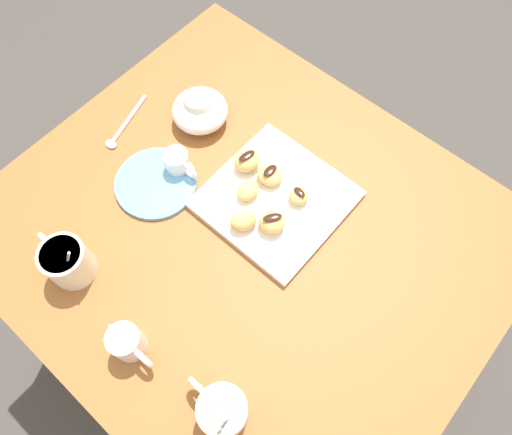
# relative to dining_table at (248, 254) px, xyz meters

# --- Properties ---
(ground_plane) EXTENTS (8.00, 8.00, 0.00)m
(ground_plane) POSITION_rel_dining_table_xyz_m (0.00, 0.00, -0.60)
(ground_plane) COLOR #423D38
(dining_table) EXTENTS (1.00, 0.87, 0.73)m
(dining_table) POSITION_rel_dining_table_xyz_m (0.00, 0.00, 0.00)
(dining_table) COLOR #935628
(dining_table) RESTS_ON ground_plane
(pastry_plate_square) EXTENTS (0.27, 0.27, 0.02)m
(pastry_plate_square) POSITION_rel_dining_table_xyz_m (-0.00, -0.09, 0.14)
(pastry_plate_square) COLOR white
(pastry_plate_square) RESTS_ON dining_table
(coffee_mug_cream_left) EXTENTS (0.12, 0.08, 0.13)m
(coffee_mug_cream_left) POSITION_rel_dining_table_xyz_m (-0.20, 0.28, 0.17)
(coffee_mug_cream_left) COLOR silver
(coffee_mug_cream_left) RESTS_ON dining_table
(coffee_mug_cream_right) EXTENTS (0.13, 0.09, 0.13)m
(coffee_mug_cream_right) POSITION_rel_dining_table_xyz_m (0.20, 0.28, 0.18)
(coffee_mug_cream_right) COLOR silver
(coffee_mug_cream_right) RESTS_ON dining_table
(cream_pitcher_white) EXTENTS (0.10, 0.06, 0.07)m
(cream_pitcher_white) POSITION_rel_dining_table_xyz_m (0.00, 0.31, 0.17)
(cream_pitcher_white) COLOR white
(cream_pitcher_white) RESTS_ON dining_table
(ice_cream_bowl) EXTENTS (0.12, 0.12, 0.09)m
(ice_cream_bowl) POSITION_rel_dining_table_xyz_m (0.26, -0.14, 0.17)
(ice_cream_bowl) COLOR white
(ice_cream_bowl) RESTS_ON dining_table
(chocolate_sauce_pitcher) EXTENTS (0.09, 0.05, 0.06)m
(chocolate_sauce_pitcher) POSITION_rel_dining_table_xyz_m (0.21, -0.01, 0.16)
(chocolate_sauce_pitcher) COLOR white
(chocolate_sauce_pitcher) RESTS_ON dining_table
(saucer_sky_left) EXTENTS (0.17, 0.17, 0.01)m
(saucer_sky_left) POSITION_rel_dining_table_xyz_m (0.22, 0.05, 0.13)
(saucer_sky_left) COLOR #66A8DB
(saucer_sky_left) RESTS_ON dining_table
(loose_spoon_near_saucer) EXTENTS (0.06, 0.16, 0.01)m
(loose_spoon_near_saucer) POSITION_rel_dining_table_xyz_m (0.38, -0.00, 0.13)
(loose_spoon_near_saucer) COLOR silver
(loose_spoon_near_saucer) RESTS_ON dining_table
(beignet_0) EXTENTS (0.06, 0.07, 0.04)m
(beignet_0) POSITION_rel_dining_table_xyz_m (0.10, -0.11, 0.16)
(beignet_0) COLOR #E5B260
(beignet_0) RESTS_ON pastry_plate_square
(chocolate_drizzle_0) EXTENTS (0.02, 0.04, 0.00)m
(chocolate_drizzle_0) POSITION_rel_dining_table_xyz_m (0.10, -0.11, 0.19)
(chocolate_drizzle_0) COLOR black
(chocolate_drizzle_0) RESTS_ON beignet_0
(beignet_1) EXTENTS (0.05, 0.06, 0.03)m
(beignet_1) POSITION_rel_dining_table_xyz_m (0.05, -0.06, 0.16)
(beignet_1) COLOR #E5B260
(beignet_1) RESTS_ON pastry_plate_square
(beignet_2) EXTENTS (0.07, 0.07, 0.04)m
(beignet_2) POSITION_rel_dining_table_xyz_m (-0.04, -0.03, 0.16)
(beignet_2) COLOR #E5B260
(beignet_2) RESTS_ON pastry_plate_square
(chocolate_drizzle_2) EXTENTS (0.04, 0.04, 0.00)m
(chocolate_drizzle_2) POSITION_rel_dining_table_xyz_m (-0.04, -0.03, 0.19)
(chocolate_drizzle_2) COLOR black
(chocolate_drizzle_2) RESTS_ON beignet_2
(beignet_3) EXTENTS (0.06, 0.06, 0.03)m
(beignet_3) POSITION_rel_dining_table_xyz_m (0.04, -0.12, 0.16)
(beignet_3) COLOR #E5B260
(beignet_3) RESTS_ON pastry_plate_square
(chocolate_drizzle_3) EXTENTS (0.02, 0.03, 0.00)m
(chocolate_drizzle_3) POSITION_rel_dining_table_xyz_m (0.04, -0.12, 0.18)
(chocolate_drizzle_3) COLOR black
(chocolate_drizzle_3) RESTS_ON beignet_3
(beignet_4) EXTENTS (0.06, 0.07, 0.04)m
(beignet_4) POSITION_rel_dining_table_xyz_m (0.01, -0.00, 0.16)
(beignet_4) COLOR #E5B260
(beignet_4) RESTS_ON pastry_plate_square
(beignet_5) EXTENTS (0.04, 0.04, 0.03)m
(beignet_5) POSITION_rel_dining_table_xyz_m (-0.04, -0.12, 0.16)
(beignet_5) COLOR #E5B260
(beignet_5) RESTS_ON pastry_plate_square
(chocolate_drizzle_5) EXTENTS (0.03, 0.02, 0.00)m
(chocolate_drizzle_5) POSITION_rel_dining_table_xyz_m (-0.04, -0.12, 0.17)
(chocolate_drizzle_5) COLOR black
(chocolate_drizzle_5) RESTS_ON beignet_5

